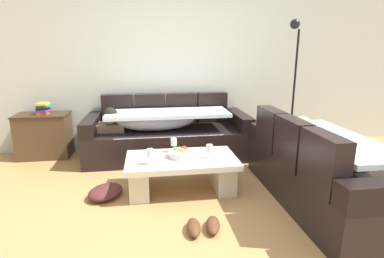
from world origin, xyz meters
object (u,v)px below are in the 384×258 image
Objects in this scene: wine_glass_near_right at (210,149)px; wine_glass_far_back at (174,143)px; side_cabinet at (44,136)px; crumpled_garment at (105,192)px; couch_along_wall at (166,134)px; coffee_table at (182,170)px; couch_near_window at (322,170)px; floor_lamp at (293,78)px; book_stack_on_cabinet at (43,109)px; fruit_bowl at (181,153)px; pair_of_shoes at (203,226)px; wine_glass_near_left at (150,154)px; open_magazine at (209,157)px.

wine_glass_far_back is at bearing 140.13° from wine_glass_near_right.
crumpled_garment is at bearing -54.61° from side_cabinet.
crumpled_garment is at bearing -120.58° from couch_along_wall.
wine_glass_far_back is at bearing 108.51° from coffee_table.
side_cabinet is (-1.78, 1.19, -0.17)m from wine_glass_far_back.
couch_near_window is 1.00× the size of floor_lamp.
couch_near_window is 1.63× the size of coffee_table.
book_stack_on_cabinet is at bearing 60.14° from couch_near_window.
coffee_table is 2.31m from side_cabinet.
wine_glass_far_back is 2.15m from side_cabinet.
side_cabinet is (-1.84, 1.35, -0.10)m from fruit_bowl.
wine_glass_far_back is at bearing -87.76° from couch_along_wall.
fruit_bowl is 0.90m from crumpled_garment.
wine_glass_far_back is 0.91m from crumpled_garment.
fruit_bowl is at bearing 155.30° from wine_glass_near_right.
book_stack_on_cabinet reaches higher than wine_glass_far_back.
pair_of_shoes is at bearing -83.75° from fruit_bowl.
side_cabinet is at bearing 125.39° from crumpled_garment.
side_cabinet is at bearing 143.77° from fruit_bowl.
book_stack_on_cabinet is 2.99m from pair_of_shoes.
wine_glass_near_right is 0.23× the size of side_cabinet.
couch_along_wall is 13.86× the size of wine_glass_near_left.
floor_lamp reaches higher than wine_glass_near_right.
couch_along_wall is 2.10m from floor_lamp.
open_magazine reaches higher than crumpled_garment.
fruit_bowl is at bearing 176.15° from open_magazine.
fruit_bowl is 0.86× the size of pair_of_shoes.
open_magazine is at bearing -140.55° from floor_lamp.
couch_along_wall is 5.75× the size of crumpled_garment.
couch_along_wall is 8.21× the size of fruit_bowl.
crumpled_garment is (-1.11, 0.04, -0.44)m from wine_glass_near_right.
book_stack_on_cabinet is 0.12× the size of floor_lamp.
open_magazine is (0.30, -0.03, 0.15)m from coffee_table.
couch_along_wall is 1.18× the size of floor_lamp.
couch_along_wall is at bearing 95.23° from fruit_bowl.
wine_glass_near_left and wine_glass_far_back have the same top height.
wine_glass_far_back is 1.13m from pair_of_shoes.
couch_along_wall is 2.01m from pair_of_shoes.
couch_near_window is at bearing -24.12° from wine_glass_far_back.
floor_lamp is (1.84, 1.23, 0.88)m from coffee_table.
open_magazine is (0.37, -0.23, -0.11)m from wine_glass_far_back.
book_stack_on_cabinet is at bearing 154.77° from open_magazine.
couch_along_wall reaches higher than coffee_table.
book_stack_on_cabinet is 1.87m from crumpled_garment.
couch_near_window is 3.71m from book_stack_on_cabinet.
side_cabinet is 2.95m from pair_of_shoes.
couch_along_wall is at bearing -7.41° from side_cabinet.
couch_near_window reaches higher than fruit_bowl.
side_cabinet is at bearing 177.61° from floor_lamp.
floor_lamp reaches higher than crumpled_garment.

